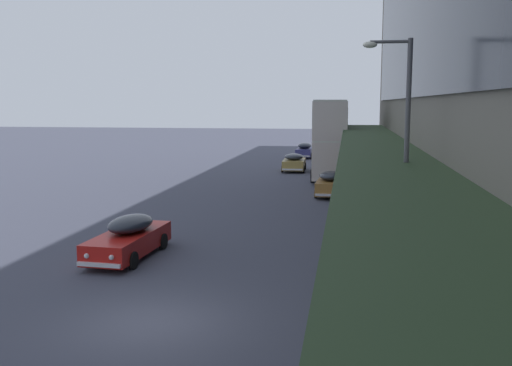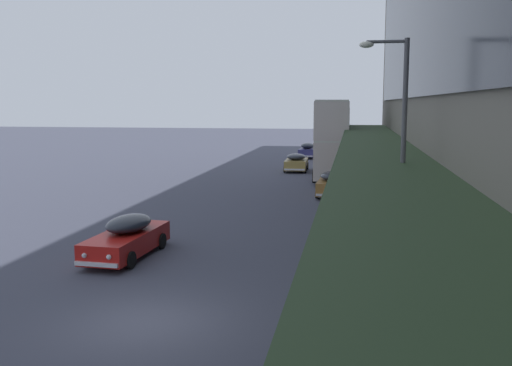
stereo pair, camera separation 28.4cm
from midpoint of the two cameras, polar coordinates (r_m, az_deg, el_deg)
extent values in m
plane|color=#3E4150|center=(16.01, -10.98, -13.59)|extent=(240.00, 240.00, 0.00)
cube|color=#293F24|center=(14.14, 13.73, -0.11)|extent=(3.20, 72.00, 0.24)
cube|color=beige|center=(45.75, 7.21, 2.74)|extent=(2.70, 10.55, 2.78)
cube|color=black|center=(45.72, 7.22, 3.15)|extent=(2.72, 9.71, 1.22)
cube|color=silver|center=(45.65, 7.25, 4.53)|extent=(2.60, 10.55, 0.12)
cube|color=beige|center=(45.58, 7.28, 6.34)|extent=(2.70, 10.55, 2.78)
cube|color=black|center=(45.58, 7.28, 6.76)|extent=(2.72, 9.71, 1.22)
cube|color=silver|center=(45.57, 7.31, 8.15)|extent=(2.60, 10.55, 0.12)
cube|color=black|center=(50.86, 7.37, 7.78)|extent=(1.24, 0.09, 0.36)
cylinder|color=black|center=(49.45, 5.81, 1.70)|extent=(0.27, 1.01, 1.00)
cylinder|color=black|center=(49.43, 8.67, 1.65)|extent=(0.27, 1.01, 1.00)
cylinder|color=black|center=(42.68, 5.47, 0.72)|extent=(0.27, 1.01, 1.00)
cylinder|color=black|center=(42.65, 8.79, 0.66)|extent=(0.27, 1.01, 1.00)
cube|color=olive|center=(49.85, 3.67, 1.91)|extent=(1.92, 4.10, 0.80)
ellipsoid|color=#1E232D|center=(49.58, 3.66, 2.64)|extent=(1.66, 2.27, 0.56)
cube|color=silver|center=(51.93, 3.83, 1.88)|extent=(1.73, 0.16, 0.14)
cube|color=silver|center=(47.82, 3.49, 1.36)|extent=(1.73, 0.16, 0.14)
sphere|color=silver|center=(51.91, 3.28, 2.21)|extent=(0.18, 0.18, 0.18)
sphere|color=silver|center=(51.84, 4.38, 2.19)|extent=(0.18, 0.18, 0.18)
cylinder|color=black|center=(51.19, 2.75, 1.74)|extent=(0.16, 0.64, 0.64)
cylinder|color=black|center=(51.07, 4.78, 1.71)|extent=(0.16, 0.64, 0.64)
cylinder|color=black|center=(48.71, 2.49, 1.43)|extent=(0.16, 0.64, 0.64)
cylinder|color=black|center=(48.58, 4.63, 1.39)|extent=(0.16, 0.64, 0.64)
cube|color=navy|center=(62.38, 4.77, 3.12)|extent=(1.76, 4.30, 0.82)
ellipsoid|color=#1E232D|center=(62.11, 4.76, 3.74)|extent=(1.50, 2.38, 0.63)
cube|color=silver|center=(64.56, 4.97, 3.05)|extent=(1.55, 0.17, 0.14)
cube|color=silver|center=(60.24, 4.55, 2.71)|extent=(1.55, 0.17, 0.14)
sphere|color=silver|center=(64.55, 4.58, 3.33)|extent=(0.18, 0.18, 0.18)
sphere|color=silver|center=(64.46, 5.37, 3.31)|extent=(0.18, 0.18, 0.18)
cylinder|color=black|center=(63.80, 4.16, 2.95)|extent=(0.16, 0.64, 0.64)
cylinder|color=black|center=(63.63, 5.62, 2.92)|extent=(0.16, 0.64, 0.64)
cylinder|color=black|center=(61.19, 3.88, 2.75)|extent=(0.16, 0.64, 0.64)
cylinder|color=black|center=(61.02, 5.40, 2.71)|extent=(0.16, 0.64, 0.64)
cube|color=#B11914|center=(22.43, -12.99, -5.76)|extent=(1.94, 4.75, 0.76)
ellipsoid|color=#1E232D|center=(22.49, -12.79, -3.98)|extent=(1.62, 2.64, 0.63)
cube|color=silver|center=(20.43, -15.83, -7.88)|extent=(1.60, 0.21, 0.14)
cube|color=silver|center=(24.60, -10.60, -5.04)|extent=(1.60, 0.21, 0.14)
sphere|color=silver|center=(20.17, -14.66, -7.21)|extent=(0.18, 0.18, 0.18)
sphere|color=silver|center=(20.60, -16.97, -6.99)|extent=(0.18, 0.18, 0.18)
cylinder|color=black|center=(20.88, -12.56, -7.57)|extent=(0.18, 0.65, 0.64)
cylinder|color=black|center=(21.63, -16.64, -7.17)|extent=(0.18, 0.65, 0.64)
cylinder|color=black|center=(23.45, -9.59, -5.78)|extent=(0.18, 0.65, 0.64)
cylinder|color=black|center=(24.12, -13.31, -5.50)|extent=(0.18, 0.65, 0.64)
cube|color=#AC2210|center=(58.61, 7.58, 2.75)|extent=(1.92, 4.08, 0.78)
ellipsoid|color=#1E232D|center=(58.36, 7.59, 3.39)|extent=(1.67, 2.25, 0.61)
cube|color=silver|center=(60.70, 7.59, 2.70)|extent=(1.76, 0.15, 0.14)
cube|color=silver|center=(56.57, 7.56, 2.32)|extent=(1.76, 0.15, 0.14)
sphere|color=silver|center=(60.65, 7.12, 2.98)|extent=(0.18, 0.18, 0.18)
sphere|color=silver|center=(60.64, 8.08, 2.96)|extent=(0.18, 0.18, 0.18)
cylinder|color=black|center=(59.90, 6.70, 2.60)|extent=(0.15, 0.64, 0.64)
cylinder|color=black|center=(59.89, 8.47, 2.56)|extent=(0.15, 0.64, 0.64)
cylinder|color=black|center=(57.41, 6.64, 2.37)|extent=(0.15, 0.64, 0.64)
cylinder|color=black|center=(57.39, 8.49, 2.33)|extent=(0.15, 0.64, 0.64)
cube|color=#9D6B31|center=(36.86, 7.34, -0.25)|extent=(1.91, 4.62, 0.82)
ellipsoid|color=#1E232D|center=(36.55, 7.33, 0.73)|extent=(1.61, 2.57, 0.55)
cube|color=silver|center=(39.19, 7.60, -0.15)|extent=(1.62, 0.20, 0.14)
cube|color=silver|center=(34.61, 7.02, -1.21)|extent=(1.62, 0.20, 0.14)
sphere|color=silver|center=(39.16, 6.92, 0.31)|extent=(0.18, 0.18, 0.18)
sphere|color=silver|center=(39.09, 8.29, 0.27)|extent=(0.18, 0.18, 0.18)
cylinder|color=black|center=(38.37, 6.23, -0.38)|extent=(0.17, 0.65, 0.64)
cylinder|color=black|center=(38.24, 8.76, -0.45)|extent=(0.17, 0.65, 0.64)
cylinder|color=black|center=(35.60, 5.78, -1.02)|extent=(0.17, 0.65, 0.64)
cylinder|color=black|center=(35.46, 8.51, -1.10)|extent=(0.17, 0.65, 0.64)
cylinder|color=black|center=(13.94, 19.91, -14.73)|extent=(0.16, 0.16, 0.85)
cylinder|color=black|center=(14.05, 20.35, -14.56)|extent=(0.16, 0.16, 0.85)
cube|color=black|center=(13.72, 20.29, -11.65)|extent=(0.46, 0.44, 0.70)
cylinder|color=black|center=(13.52, 19.56, -11.75)|extent=(0.10, 0.10, 0.63)
cylinder|color=black|center=(13.90, 21.00, -11.28)|extent=(0.10, 0.10, 0.63)
sphere|color=tan|center=(13.58, 20.38, -9.81)|extent=(0.22, 0.22, 0.22)
cylinder|color=black|center=(13.56, 20.40, -9.50)|extent=(0.33, 0.33, 0.02)
cylinder|color=black|center=(13.54, 20.41, -9.26)|extent=(0.21, 0.21, 0.12)
cylinder|color=#4C4C51|center=(18.25, 14.34, 1.83)|extent=(0.16, 0.16, 7.65)
cylinder|color=#4C4C51|center=(18.20, 12.82, 13.61)|extent=(1.20, 0.10, 0.10)
ellipsoid|color=silver|center=(18.17, 10.87, 13.42)|extent=(0.44, 0.28, 0.20)
cylinder|color=red|center=(23.61, 12.43, -5.50)|extent=(0.20, 0.20, 0.55)
sphere|color=red|center=(23.54, 12.46, -4.71)|extent=(0.18, 0.18, 0.18)
cylinder|color=red|center=(23.75, 12.41, -5.35)|extent=(0.08, 0.10, 0.08)
cylinder|color=red|center=(23.46, 12.46, -5.52)|extent=(0.08, 0.10, 0.08)
camera|label=1|loc=(0.14, -90.27, -0.04)|focal=40.00mm
camera|label=2|loc=(0.14, 89.73, 0.04)|focal=40.00mm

